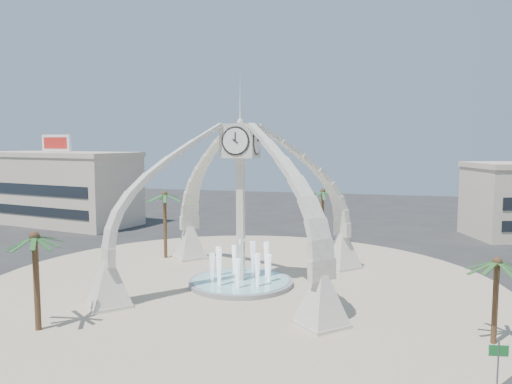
% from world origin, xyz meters
% --- Properties ---
extents(ground, '(140.00, 140.00, 0.00)m').
position_xyz_m(ground, '(0.00, 0.00, 0.00)').
color(ground, '#282828').
rests_on(ground, ground).
extents(plaza, '(40.00, 40.00, 0.06)m').
position_xyz_m(plaza, '(0.00, 0.00, 0.03)').
color(plaza, '#C1AA8F').
rests_on(plaza, ground).
extents(clock_tower, '(17.94, 17.94, 16.30)m').
position_xyz_m(clock_tower, '(-0.00, -0.00, 6.49)').
color(clock_tower, silver).
rests_on(clock_tower, ground).
extents(fountain, '(8.00, 8.00, 3.62)m').
position_xyz_m(fountain, '(0.00, 0.00, 0.29)').
color(fountain, gray).
rests_on(fountain, ground).
extents(building_nw, '(23.75, 13.73, 11.90)m').
position_xyz_m(building_nw, '(-32.00, 22.00, 4.83)').
color(building_nw, '#C6B39A').
rests_on(building_nw, ground).
extents(palm_east, '(3.48, 3.48, 5.21)m').
position_xyz_m(palm_east, '(16.47, -7.26, 4.54)').
color(palm_east, brown).
rests_on(palm_east, ground).
extents(palm_west, '(4.45, 4.45, 6.77)m').
position_xyz_m(palm_west, '(-9.39, 6.78, 6.00)').
color(palm_west, brown).
rests_on(palm_west, ground).
extents(palm_north, '(3.92, 3.92, 6.35)m').
position_xyz_m(palm_north, '(4.08, 17.53, 5.59)').
color(palm_north, brown).
rests_on(palm_north, ground).
extents(palm_south, '(4.89, 4.89, 6.30)m').
position_xyz_m(palm_south, '(-8.87, -11.82, 5.51)').
color(palm_south, brown).
rests_on(palm_south, ground).
extents(street_sign, '(0.87, 0.14, 2.38)m').
position_xyz_m(street_sign, '(15.49, -13.12, 1.70)').
color(street_sign, slate).
rests_on(street_sign, ground).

